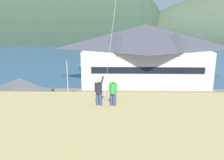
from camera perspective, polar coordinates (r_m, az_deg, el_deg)
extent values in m
plane|color=#66604C|center=(28.26, -3.21, -12.44)|extent=(600.00, 600.00, 0.00)
cube|color=gray|center=(32.76, -2.55, -8.37)|extent=(40.00, 20.00, 0.10)
cube|color=navy|center=(86.06, -0.20, 6.14)|extent=(360.00, 84.00, 0.03)
ellipsoid|color=#334733|center=(141.73, -16.95, 8.90)|extent=(138.05, 64.51, 85.57)
cube|color=beige|center=(48.12, 7.32, 3.08)|extent=(22.61, 10.11, 6.54)
cube|color=black|center=(43.16, 8.05, 2.15)|extent=(19.18, 0.17, 1.10)
pyramid|color=#3D3D47|center=(47.33, 7.54, 9.64)|extent=(23.97, 11.11, 4.50)
pyramid|color=#3D3D47|center=(45.34, 1.30, 8.71)|extent=(5.53, 5.53, 3.15)
pyramid|color=#3D3D47|center=(46.53, 14.05, 8.43)|extent=(5.53, 5.53, 3.15)
cube|color=#474C56|center=(33.41, -19.60, -5.64)|extent=(7.07, 5.93, 3.50)
pyramid|color=#47474C|center=(32.61, -20.00, -1.21)|extent=(7.65, 6.51, 1.87)
cube|color=black|center=(31.37, -21.65, -8.21)|extent=(1.10, 0.16, 2.45)
cube|color=#70604C|center=(61.04, -2.99, 2.86)|extent=(3.20, 13.40, 0.70)
cube|color=#A8A399|center=(63.16, -5.97, 3.30)|extent=(2.40, 6.87, 0.90)
cube|color=#B7B2A8|center=(63.06, -5.99, 3.77)|extent=(2.33, 6.66, 0.16)
cube|color=silver|center=(62.45, -6.04, 4.25)|extent=(1.59, 2.09, 1.10)
cube|color=silver|center=(61.96, 0.34, 3.16)|extent=(3.09, 7.53, 0.90)
cube|color=white|center=(61.86, 0.34, 3.64)|extent=(3.00, 7.30, 0.16)
cube|color=silver|center=(61.20, 0.28, 4.12)|extent=(1.86, 2.36, 1.10)
cube|color=navy|center=(61.71, -6.03, 3.03)|extent=(2.01, 6.16, 0.90)
cube|color=navy|center=(61.61, -6.04, 3.51)|extent=(1.95, 5.97, 0.16)
cube|color=silver|center=(61.04, -6.12, 4.00)|extent=(1.39, 1.85, 1.10)
cube|color=silver|center=(34.41, 0.14, -5.81)|extent=(4.33, 2.13, 0.80)
cube|color=beige|center=(34.14, 0.39, -4.64)|extent=(2.22, 1.76, 0.70)
cube|color=black|center=(34.15, 0.39, -4.69)|extent=(2.26, 1.80, 0.32)
cylinder|color=black|center=(35.55, -1.92, -5.81)|extent=(0.66, 0.27, 0.64)
cylinder|color=black|center=(33.86, -2.33, -6.90)|extent=(0.66, 0.27, 0.64)
cylinder|color=black|center=(35.31, 2.50, -5.96)|extent=(0.66, 0.27, 0.64)
cylinder|color=black|center=(33.61, 2.32, -7.07)|extent=(0.66, 0.27, 0.64)
cube|color=#9EA3A8|center=(36.57, 22.07, -5.67)|extent=(4.29, 2.01, 0.80)
cube|color=gray|center=(36.27, 21.97, -4.57)|extent=(2.18, 1.70, 0.70)
cube|color=black|center=(36.28, 21.96, -4.63)|extent=(2.22, 1.74, 0.32)
cylinder|color=black|center=(38.04, 23.36, -5.67)|extent=(0.65, 0.25, 0.64)
cylinder|color=black|center=(35.39, 20.56, -6.89)|extent=(0.65, 0.25, 0.64)
cylinder|color=black|center=(36.98, 19.51, -5.87)|extent=(0.65, 0.25, 0.64)
cube|color=navy|center=(27.96, -1.63, -10.86)|extent=(4.22, 1.85, 0.80)
cube|color=navy|center=(27.64, -1.33, -9.46)|extent=(2.12, 1.63, 0.70)
cube|color=black|center=(27.65, -1.33, -9.53)|extent=(2.16, 1.66, 0.32)
cylinder|color=black|center=(29.07, -4.25, -10.73)|extent=(0.64, 0.23, 0.64)
cylinder|color=black|center=(27.43, -4.66, -12.37)|extent=(0.64, 0.23, 0.64)
cylinder|color=black|center=(28.92, 1.24, -10.83)|extent=(0.64, 0.23, 0.64)
cylinder|color=black|center=(27.27, 1.19, -12.49)|extent=(0.64, 0.23, 0.64)
cylinder|color=black|center=(38.10, -22.92, -5.59)|extent=(0.65, 0.24, 0.64)
cube|color=#9EA3A8|center=(29.84, 16.45, -9.78)|extent=(4.28, 1.98, 0.80)
cube|color=gray|center=(29.57, 16.84, -8.45)|extent=(2.17, 1.69, 0.70)
cube|color=black|center=(29.59, 16.83, -8.52)|extent=(2.21, 1.73, 0.32)
cylinder|color=black|center=(30.55, 13.49, -9.80)|extent=(0.65, 0.25, 0.64)
cylinder|color=black|center=(28.91, 14.09, -11.30)|extent=(0.65, 0.25, 0.64)
cylinder|color=black|center=(31.13, 18.52, -9.70)|extent=(0.65, 0.25, 0.64)
cylinder|color=black|center=(29.53, 19.41, -11.15)|extent=(0.65, 0.25, 0.64)
cylinder|color=#ADADB2|center=(37.56, -9.95, -0.42)|extent=(0.16, 0.16, 6.24)
cube|color=#4C4C51|center=(37.23, -10.05, 4.22)|extent=(0.24, 0.70, 0.20)
cylinder|color=#384770|center=(16.40, -3.32, -4.29)|extent=(0.20, 0.20, 0.82)
cylinder|color=#384770|center=(16.34, -2.57, -4.35)|extent=(0.20, 0.20, 0.82)
cylinder|color=#232328|center=(16.14, -2.98, -1.87)|extent=(0.40, 0.40, 0.64)
sphere|color=tan|center=(16.01, -3.00, -0.22)|extent=(0.24, 0.24, 0.24)
cylinder|color=#232328|center=(16.13, -2.21, -0.03)|extent=(0.22, 0.57, 0.43)
cylinder|color=#232328|center=(16.18, -3.73, -1.58)|extent=(0.11, 0.11, 0.60)
cylinder|color=#384770|center=(16.34, -0.14, -4.33)|extent=(0.20, 0.20, 0.82)
cylinder|color=#384770|center=(16.27, 0.59, -4.42)|extent=(0.20, 0.20, 0.82)
cylinder|color=green|center=(16.08, 0.23, -1.92)|extent=(0.40, 0.40, 0.64)
sphere|color=tan|center=(15.95, 0.23, -0.26)|extent=(0.24, 0.24, 0.24)
cylinder|color=green|center=(16.13, -0.51, -1.60)|extent=(0.11, 0.11, 0.60)
cylinder|color=green|center=(15.99, 0.97, -1.75)|extent=(0.11, 0.11, 0.60)
cylinder|color=silver|center=(17.20, 0.75, 16.53)|extent=(1.56, 3.04, 12.58)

